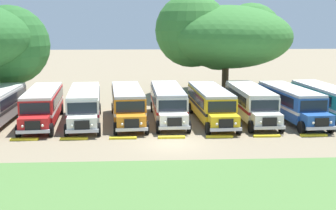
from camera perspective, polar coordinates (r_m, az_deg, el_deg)
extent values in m
plane|color=#84755B|center=(31.23, 0.65, -5.05)|extent=(220.00, 220.00, 0.00)
cube|color=#4C7538|center=(23.39, 2.01, -10.51)|extent=(80.00, 9.16, 0.01)
cube|color=black|center=(40.09, -19.17, 0.86)|extent=(0.18, 8.00, 0.80)
cube|color=#282828|center=(44.63, -19.29, 1.01)|extent=(0.90, 0.08, 1.30)
cylinder|color=black|center=(42.94, -18.22, -0.57)|extent=(0.30, 1.00, 1.00)
cube|color=red|center=(39.28, -15.77, 0.12)|extent=(3.29, 9.38, 2.10)
cube|color=white|center=(39.31, -15.76, -0.12)|extent=(3.32, 9.41, 0.24)
cube|color=black|center=(39.34, -13.92, 0.97)|extent=(0.74, 7.97, 0.80)
cube|color=black|center=(39.68, -17.57, 0.86)|extent=(0.74, 7.97, 0.80)
cube|color=beige|center=(39.09, -15.85, 1.79)|extent=(3.20, 9.28, 0.22)
cube|color=red|center=(34.24, -16.86, -2.34)|extent=(2.31, 1.59, 1.05)
cube|color=black|center=(33.52, -17.05, -2.58)|extent=(1.10, 0.20, 0.70)
cube|color=#B7B7BC|center=(33.58, -17.02, -3.31)|extent=(2.41, 0.41, 0.24)
cube|color=black|center=(34.69, -16.79, -0.45)|extent=(2.20, 0.25, 0.84)
cube|color=white|center=(43.82, -14.99, 1.08)|extent=(0.90, 0.14, 1.30)
sphere|color=#EAE5C6|center=(33.37, -15.87, -2.58)|extent=(0.20, 0.20, 0.20)
sphere|color=#EAE5C6|center=(33.59, -18.24, -2.62)|extent=(0.20, 0.20, 0.20)
cylinder|color=black|center=(34.29, -14.81, -3.12)|extent=(0.37, 1.02, 1.00)
cylinder|color=black|center=(34.66, -18.75, -3.19)|extent=(0.37, 1.02, 1.00)
cylinder|color=black|center=(42.26, -13.56, -0.50)|extent=(0.37, 1.02, 1.00)
cylinder|color=black|center=(42.56, -16.78, -0.58)|extent=(0.37, 1.02, 1.00)
cube|color=silver|center=(38.62, -10.69, 0.16)|extent=(3.34, 9.39, 2.10)
cube|color=maroon|center=(38.65, -10.68, -0.08)|extent=(3.38, 9.42, 0.24)
cube|color=black|center=(38.80, -8.82, 1.02)|extent=(0.78, 7.97, 0.80)
cube|color=black|center=(38.90, -12.57, 0.92)|extent=(0.78, 7.97, 0.80)
cube|color=silver|center=(38.43, -10.75, 1.87)|extent=(3.26, 9.29, 0.22)
cube|color=silver|center=(33.53, -10.98, -2.34)|extent=(2.32, 1.60, 1.05)
cube|color=black|center=(32.81, -11.03, -2.59)|extent=(1.10, 0.20, 0.70)
cube|color=#B7B7BC|center=(32.87, -11.01, -3.33)|extent=(2.41, 0.42, 0.24)
cube|color=black|center=(33.98, -10.99, -0.41)|extent=(2.20, 0.26, 0.84)
cube|color=maroon|center=(43.18, -10.47, 1.13)|extent=(0.90, 0.14, 1.30)
sphere|color=#EAE5C6|center=(32.73, -9.81, -2.58)|extent=(0.20, 0.20, 0.20)
sphere|color=#EAE5C6|center=(32.80, -12.26, -2.64)|extent=(0.20, 0.20, 0.20)
cylinder|color=black|center=(33.71, -8.90, -3.12)|extent=(0.37, 1.02, 1.00)
cylinder|color=black|center=(33.83, -12.97, -3.22)|extent=(0.37, 1.02, 1.00)
cylinder|color=black|center=(41.73, -8.85, -0.47)|extent=(0.37, 1.02, 1.00)
cylinder|color=black|center=(41.82, -12.13, -0.56)|extent=(0.37, 1.02, 1.00)
cube|color=orange|center=(38.63, -5.25, 0.31)|extent=(3.28, 9.38, 2.10)
cube|color=white|center=(38.66, -5.25, 0.06)|extent=(3.31, 9.40, 0.24)
cube|color=black|center=(38.92, -3.42, 1.16)|extent=(0.73, 7.97, 0.80)
cube|color=black|center=(38.80, -7.16, 1.07)|extent=(0.73, 7.97, 0.80)
cube|color=#B2B2B7|center=(38.44, -5.28, 2.01)|extent=(3.19, 9.27, 0.22)
cube|color=orange|center=(33.55, -4.77, -2.18)|extent=(2.31, 1.58, 1.05)
cube|color=black|center=(32.82, -4.70, -2.42)|extent=(1.10, 0.19, 0.70)
cube|color=#B7B7BC|center=(32.89, -4.68, -3.16)|extent=(2.41, 0.41, 0.24)
cube|color=black|center=(34.00, -4.87, -0.24)|extent=(2.20, 0.25, 0.84)
cube|color=white|center=(43.20, -5.56, 1.26)|extent=(0.90, 0.14, 1.30)
sphere|color=#EAE5C6|center=(32.82, -3.47, -2.40)|extent=(0.20, 0.20, 0.20)
sphere|color=#EAE5C6|center=(32.74, -5.92, -2.47)|extent=(0.20, 0.20, 0.20)
cylinder|color=black|center=(33.85, -2.74, -2.95)|extent=(0.36, 1.02, 1.00)
cylinder|color=black|center=(33.72, -6.81, -3.07)|extent=(0.36, 1.02, 1.00)
cylinder|color=black|center=(41.84, -3.80, -0.33)|extent=(0.36, 1.02, 1.00)
cylinder|color=black|center=(41.74, -7.08, -0.42)|extent=(0.36, 1.02, 1.00)
cube|color=silver|center=(39.02, -0.06, 0.46)|extent=(2.80, 9.28, 2.10)
cube|color=red|center=(39.05, -0.06, 0.21)|extent=(2.83, 9.30, 0.24)
cube|color=black|center=(39.36, 1.75, 1.28)|extent=(0.30, 8.00, 0.80)
cube|color=black|center=(39.14, -1.95, 1.23)|extent=(0.30, 8.00, 0.80)
cube|color=#B2B2B7|center=(38.83, -0.06, 2.14)|extent=(2.71, 9.17, 0.22)
cube|color=silver|center=(33.95, 0.72, -1.99)|extent=(2.24, 1.47, 1.05)
cube|color=black|center=(33.22, 0.84, -2.22)|extent=(1.10, 0.14, 0.70)
cube|color=#B7B7BC|center=(33.28, 0.85, -2.96)|extent=(2.41, 0.28, 0.24)
cube|color=black|center=(34.39, 0.61, -0.08)|extent=(2.20, 0.13, 0.84)
cube|color=red|center=(43.57, -0.58, 1.39)|extent=(0.90, 0.09, 1.30)
sphere|color=#EAE5C6|center=(33.25, 2.05, -2.22)|extent=(0.20, 0.20, 0.20)
sphere|color=#EAE5C6|center=(33.11, -0.35, -2.27)|extent=(0.20, 0.20, 0.20)
cylinder|color=black|center=(34.30, 2.69, -2.77)|extent=(0.31, 1.01, 1.00)
cylinder|color=black|center=(34.07, -1.31, -2.85)|extent=(0.31, 1.01, 1.00)
cylinder|color=black|center=(42.26, 1.21, -0.20)|extent=(0.31, 1.01, 1.00)
cylinder|color=black|center=(42.07, -2.04, -0.26)|extent=(0.31, 1.01, 1.00)
cube|color=yellow|center=(38.67, 5.43, 0.32)|extent=(2.97, 9.32, 2.10)
cube|color=black|center=(38.70, 5.43, 0.07)|extent=(3.00, 9.34, 0.24)
cube|color=black|center=(39.14, 7.18, 1.15)|extent=(0.45, 7.99, 0.80)
cube|color=black|center=(38.65, 3.51, 1.09)|extent=(0.45, 7.99, 0.80)
cube|color=#B2B2B7|center=(38.48, 5.46, 2.02)|extent=(2.88, 9.21, 0.22)
cube|color=yellow|center=(33.70, 7.20, -2.17)|extent=(2.27, 1.51, 1.05)
cube|color=black|center=(33.00, 7.50, -2.41)|extent=(1.10, 0.16, 0.70)
cube|color=#B7B7BC|center=(33.06, 7.49, -3.15)|extent=(2.41, 0.32, 0.24)
cube|color=black|center=(34.13, 6.99, -0.24)|extent=(2.20, 0.17, 0.84)
cube|color=black|center=(43.16, 4.22, 1.27)|extent=(0.90, 0.11, 1.30)
sphere|color=#EAE5C6|center=(33.12, 8.69, -2.39)|extent=(0.20, 0.20, 0.20)
sphere|color=#EAE5C6|center=(32.79, 6.33, -2.46)|extent=(0.20, 0.20, 0.20)
cylinder|color=black|center=(34.21, 9.10, -2.93)|extent=(0.33, 1.01, 1.00)
cylinder|color=black|center=(33.67, 5.15, -3.06)|extent=(0.33, 1.01, 1.00)
cylinder|color=black|center=(41.99, 6.20, -0.33)|extent=(0.33, 1.01, 1.00)
cylinder|color=black|center=(41.55, 2.97, -0.40)|extent=(0.33, 1.01, 1.00)
cube|color=silver|center=(39.72, 10.47, 0.46)|extent=(2.66, 9.24, 2.10)
cube|color=maroon|center=(39.75, 10.46, 0.22)|extent=(2.69, 9.26, 0.24)
cube|color=black|center=(40.26, 12.14, 1.26)|extent=(0.18, 8.00, 0.80)
cube|color=black|center=(39.62, 8.61, 1.23)|extent=(0.18, 8.00, 0.80)
cube|color=beige|center=(39.54, 10.52, 2.11)|extent=(2.58, 9.14, 0.22)
cube|color=silver|center=(34.82, 12.61, -1.93)|extent=(2.22, 1.44, 1.05)
cube|color=black|center=(34.12, 12.97, -2.15)|extent=(1.10, 0.12, 0.70)
cube|color=#B7B7BC|center=(34.18, 12.96, -2.87)|extent=(2.40, 0.24, 0.24)
cube|color=black|center=(35.24, 12.37, -0.07)|extent=(2.20, 0.10, 0.84)
cube|color=maroon|center=(44.16, 8.97, 1.38)|extent=(0.90, 0.08, 1.30)
sphere|color=#EAE5C6|center=(34.29, 14.11, -2.14)|extent=(0.20, 0.20, 0.20)
sphere|color=#EAE5C6|center=(33.88, 11.86, -2.20)|extent=(0.20, 0.20, 0.20)
cylinder|color=black|center=(35.39, 14.40, -2.68)|extent=(0.30, 1.00, 1.00)
cylinder|color=black|center=(34.70, 10.63, -2.78)|extent=(0.30, 1.00, 1.00)
cylinder|color=black|center=(43.06, 10.97, -0.19)|extent=(0.30, 1.00, 1.00)
cylinder|color=black|center=(42.51, 7.85, -0.24)|extent=(0.30, 1.00, 1.00)
cube|color=#23519E|center=(40.30, 15.35, 0.40)|extent=(3.29, 9.38, 2.10)
cube|color=silver|center=(40.33, 15.34, 0.17)|extent=(3.32, 9.41, 0.24)
cube|color=black|center=(41.00, 16.85, 1.20)|extent=(0.74, 7.97, 0.80)
cube|color=black|center=(40.00, 13.54, 1.14)|extent=(0.74, 7.97, 0.80)
cube|color=#B2B2B7|center=(40.11, 15.43, 2.03)|extent=(3.20, 9.28, 0.22)
cube|color=#23519E|center=(35.70, 18.66, -1.93)|extent=(2.31, 1.59, 1.05)
cube|color=black|center=(35.05, 19.21, -2.15)|extent=(1.10, 0.20, 0.70)
cube|color=#B7B7BC|center=(35.11, 19.19, -2.84)|extent=(2.41, 0.41, 0.24)
cube|color=black|center=(36.08, 18.29, -0.11)|extent=(2.20, 0.25, 0.84)
cube|color=silver|center=(44.53, 13.00, 1.31)|extent=(0.90, 0.14, 1.30)
sphere|color=#EAE5C6|center=(35.33, 20.25, -2.11)|extent=(0.20, 0.20, 0.20)
sphere|color=#EAE5C6|center=(34.69, 18.21, -2.21)|extent=(0.20, 0.20, 0.20)
cylinder|color=black|center=(36.44, 20.23, -2.62)|extent=(0.37, 1.02, 1.00)
cylinder|color=black|center=(35.38, 16.80, -2.80)|extent=(0.37, 1.02, 1.00)
cylinder|color=black|center=(43.66, 15.17, -0.23)|extent=(0.37, 1.02, 1.00)
cylinder|color=black|center=(42.77, 12.22, -0.31)|extent=(0.37, 1.02, 1.00)
cube|color=teal|center=(42.08, 19.47, 0.59)|extent=(3.16, 9.36, 2.10)
cube|color=white|center=(42.10, 19.46, 0.36)|extent=(3.19, 9.38, 0.24)
cube|color=black|center=(42.84, 20.85, 1.35)|extent=(0.62, 7.98, 0.80)
cube|color=black|center=(41.71, 17.77, 1.30)|extent=(0.62, 7.98, 0.80)
cube|color=silver|center=(41.90, 19.57, 2.15)|extent=(3.08, 9.25, 0.22)
cube|color=white|center=(46.20, 16.91, 1.46)|extent=(0.90, 0.13, 1.30)
cylinder|color=black|center=(45.43, 19.06, -0.03)|extent=(0.35, 1.02, 1.00)
cylinder|color=black|center=(44.42, 16.28, -0.10)|extent=(0.35, 1.02, 1.00)
cube|color=yellow|center=(33.82, -18.02, -4.22)|extent=(2.00, 0.36, 0.15)
cube|color=yellow|center=(33.08, -12.01, -4.25)|extent=(2.00, 0.36, 0.15)
cube|color=yellow|center=(32.72, -5.81, -4.24)|extent=(2.00, 0.36, 0.15)
cube|color=yellow|center=(32.74, 0.46, -4.17)|extent=(2.00, 0.36, 0.15)
cube|color=yellow|center=(33.16, 6.65, -4.06)|extent=(2.00, 0.36, 0.15)
cube|color=yellow|center=(33.94, 12.62, -3.90)|extent=(2.00, 0.36, 0.15)
cube|color=yellow|center=(35.07, 18.25, -3.72)|extent=(2.00, 0.36, 0.15)
cylinder|color=brown|center=(52.26, 7.37, 3.51)|extent=(0.79, 0.79, 4.10)
ellipsoid|color=#33702D|center=(51.90, 7.50, 8.71)|extent=(14.88, 16.29, 7.16)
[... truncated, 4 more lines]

